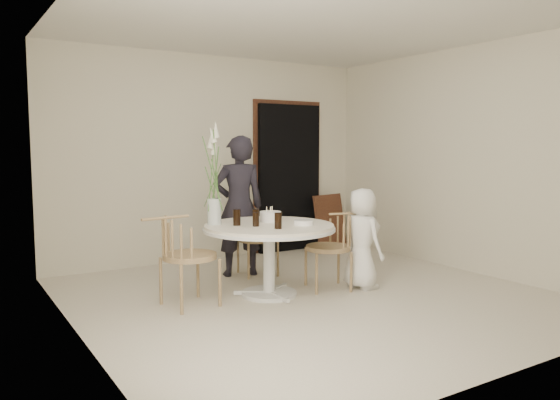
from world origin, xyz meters
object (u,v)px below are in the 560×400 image
chair_right (338,239)px  birthday_cake (270,216)px  chair_left (178,248)px  boy (362,239)px  table (269,236)px  chair_far (254,230)px  flower_vase (214,185)px  girl (239,206)px

chair_right → birthday_cake: size_ratio=3.70×
chair_left → boy: bearing=-107.3°
table → boy: boy is taller
chair_far → flower_vase: bearing=-132.8°
chair_left → birthday_cake: 1.08m
girl → table: bearing=94.4°
chair_far → flower_vase: (-0.84, -0.67, 0.62)m
chair_right → table: bearing=-82.5°
chair_far → chair_right: bearing=-61.3°
chair_right → girl: (-0.62, 1.09, 0.29)m
table → flower_vase: flower_vase is taller
chair_right → chair_left: bearing=-79.7°
chair_far → chair_left: size_ratio=0.89×
girl → chair_right: bearing=133.3°
chair_right → birthday_cake: 0.77m
girl → chair_left: bearing=51.9°
girl → flower_vase: bearing=60.2°
flower_vase → chair_left: bearing=-156.5°
chair_left → birthday_cake: (1.06, 0.08, 0.21)m
chair_right → flower_vase: flower_vase is taller
table → boy: (0.99, -0.28, -0.08)m
chair_left → girl: (1.10, 0.86, 0.24)m
flower_vase → birthday_cake: bearing=-12.1°
girl → flower_vase: 0.95m
chair_right → girl: girl is taller
table → boy: 1.03m
chair_far → chair_right: 1.17m
chair_far → chair_left: bearing=-137.7°
chair_far → girl: bearing=-167.7°
table → girl: (0.16, 0.95, 0.20)m
table → flower_vase: (-0.47, 0.29, 0.51)m
boy → birthday_cake: bearing=62.3°
chair_right → chair_left: (-1.71, 0.23, 0.04)m
girl → birthday_cake: size_ratio=7.38×
chair_right → birthday_cake: birthday_cake is taller
table → boy: size_ratio=1.24×
chair_left → boy: boy is taller
chair_far → chair_left: chair_left is taller
chair_right → chair_far: bearing=-141.9°
chair_far → chair_right: (0.40, -1.10, 0.02)m
boy → chair_left: bearing=78.7°
chair_left → table: bearing=-101.8°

